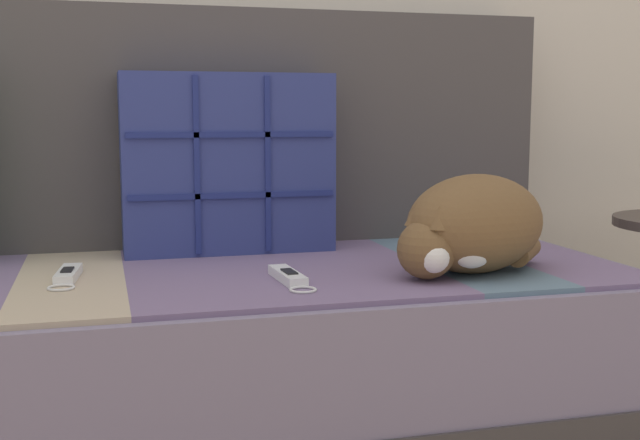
# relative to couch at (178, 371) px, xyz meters

# --- Properties ---
(couch) EXTENTS (1.92, 0.80, 0.42)m
(couch) POSITION_rel_couch_xyz_m (0.00, 0.00, 0.00)
(couch) COLOR #3D3838
(couch) RESTS_ON ground_plane
(sofa_backrest) EXTENTS (1.88, 0.14, 0.55)m
(sofa_backrest) POSITION_rel_couch_xyz_m (0.00, 0.33, 0.49)
(sofa_backrest) COLOR #474242
(sofa_backrest) RESTS_ON couch
(throw_pillow_quilted) EXTENTS (0.47, 0.14, 0.40)m
(throw_pillow_quilted) POSITION_rel_couch_xyz_m (0.14, 0.18, 0.41)
(throw_pillow_quilted) COLOR navy
(throw_pillow_quilted) RESTS_ON couch
(sleeping_cat) EXTENTS (0.37, 0.31, 0.19)m
(sleeping_cat) POSITION_rel_couch_xyz_m (0.56, -0.20, 0.30)
(sleeping_cat) COLOR brown
(sleeping_cat) RESTS_ON couch
(game_remote_near) EXTENTS (0.06, 0.19, 0.02)m
(game_remote_near) POSITION_rel_couch_xyz_m (-0.20, -0.05, 0.22)
(game_remote_near) COLOR white
(game_remote_near) RESTS_ON couch
(game_remote_far) EXTENTS (0.05, 0.20, 0.02)m
(game_remote_far) POSITION_rel_couch_xyz_m (0.19, -0.18, 0.22)
(game_remote_far) COLOR white
(game_remote_far) RESTS_ON couch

